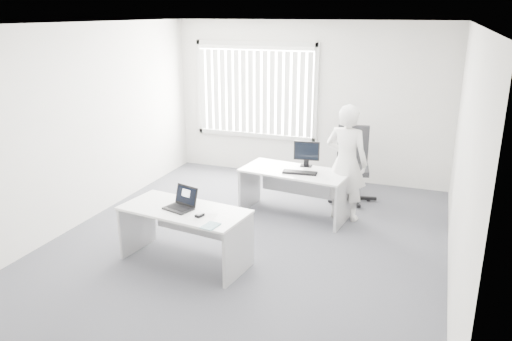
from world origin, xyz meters
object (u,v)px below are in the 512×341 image
(laptop, at_px, (178,199))
(monitor, at_px, (307,154))
(office_chair, at_px, (351,177))
(person, at_px, (346,163))
(desk_far, at_px, (294,183))
(desk_near, at_px, (185,224))

(laptop, bearing_deg, monitor, 82.02)
(office_chair, bearing_deg, monitor, -139.39)
(monitor, bearing_deg, office_chair, 45.47)
(person, relative_size, monitor, 4.44)
(desk_far, bearing_deg, laptop, -107.63)
(desk_near, xyz_separation_m, person, (1.55, 2.03, 0.35))
(person, height_order, monitor, person)
(desk_near, bearing_deg, monitor, 73.90)
(monitor, bearing_deg, desk_far, -117.72)
(office_chair, height_order, person, person)
(desk_far, bearing_deg, monitor, 75.52)
(monitor, bearing_deg, person, -15.09)
(desk_far, height_order, person, person)
(person, bearing_deg, monitor, 0.70)
(desk_far, relative_size, office_chair, 1.37)
(desk_near, distance_m, person, 2.58)
(desk_far, height_order, office_chair, office_chair)
(desk_far, xyz_separation_m, monitor, (0.10, 0.26, 0.39))
(desk_near, relative_size, desk_far, 0.99)
(desk_near, bearing_deg, laptop, -137.34)
(desk_near, relative_size, office_chair, 1.35)
(desk_far, relative_size, laptop, 4.94)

